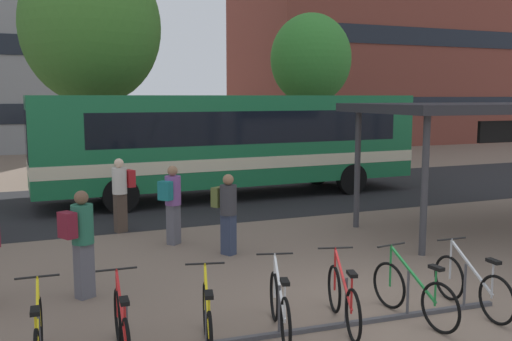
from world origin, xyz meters
The scene contains 18 objects.
ground centered at (0.00, 0.00, 0.00)m, with size 200.00×200.00×0.00m, color #7A6656.
bus_lane_asphalt centered at (0.00, 10.09, 0.00)m, with size 80.00×7.20×0.01m, color #232326.
city_bus centered at (0.93, 10.08, 1.78)m, with size 12.09×2.90×3.20m.
bike_rack centered at (-1.93, -0.02, 0.09)m, with size 6.94×0.46×0.70m.
parked_bicycle_yellow_0 centered at (-4.90, 0.16, 0.38)m, with size 0.52×1.72×0.99m.
parked_bicycle_red_1 centered at (-3.96, 0.10, 0.38)m, with size 0.52×1.72×0.99m.
parked_bicycle_yellow_2 centered at (-2.94, -0.07, 0.38)m, with size 0.60×1.68×0.99m.
parked_bicycle_white_3 centered at (-1.91, 0.01, 0.38)m, with size 0.64×1.67×0.99m.
parked_bicycle_red_4 centered at (-0.96, -0.04, 0.38)m, with size 0.65×1.67×0.99m.
parked_bicycle_green_5 centered at (0.07, -0.23, 0.38)m, with size 0.52×1.72×0.99m.
parked_bicycle_silver_6 centered at (1.08, -0.28, 0.38)m, with size 0.52×1.72×0.99m.
transit_shelter centered at (5.52, 3.57, 2.83)m, with size 7.22×3.61×3.01m.
commuter_olive_pack_0 centered at (-1.30, 3.94, 0.94)m, with size 0.53×0.61×1.64m.
commuter_maroon_pack_3 centered at (-4.23, 2.43, 1.00)m, with size 0.61×0.52×1.72m.
commuter_teal_pack_4 centered at (-2.14, 5.08, 0.99)m, with size 0.60×0.57×1.71m.
commuter_red_pack_6 centered at (-2.99, 6.63, 1.01)m, with size 0.59×0.46×1.75m.
street_tree_0 centered at (7.07, 16.49, 4.84)m, with size 3.66×3.66×6.90m.
street_tree_1 centered at (-2.65, 15.20, 5.68)m, with size 5.07×5.07×8.53m.
Camera 1 is at (-4.86, -6.47, 3.18)m, focal length 39.17 mm.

